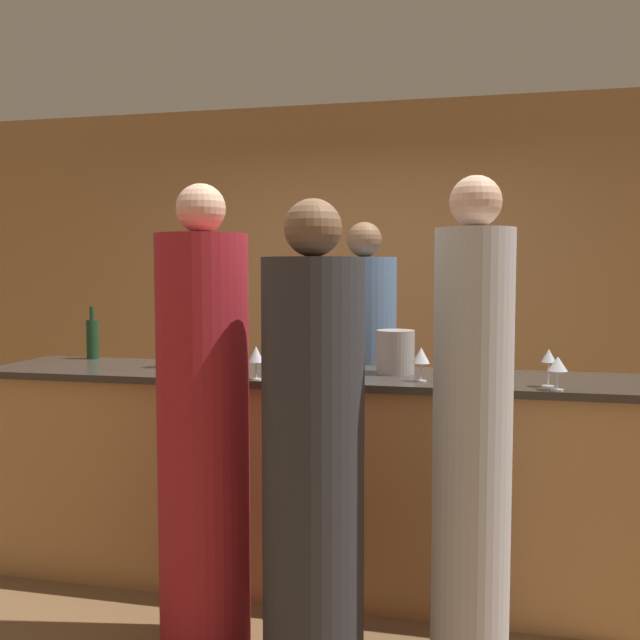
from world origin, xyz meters
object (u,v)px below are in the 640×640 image
object	(u,v)px
bartender	(364,388)
ice_bucket	(396,352)
guest_0	(204,438)
guest_2	(472,445)
wine_bottle_1	(173,346)
wine_bottle_0	(93,338)
guest_1	(313,463)

from	to	relation	value
bartender	ice_bucket	size ratio (longest dim) A/B	8.72
guest_0	guest_2	bearing A→B (deg)	2.34
guest_2	wine_bottle_1	xyz separation A→B (m)	(-1.51, 0.68, 0.27)
bartender	guest_0	bearing A→B (deg)	75.59
guest_0	wine_bottle_0	bearing A→B (deg)	137.72
bartender	guest_0	world-z (taller)	guest_0
guest_0	guest_2	xyz separation A→B (m)	(1.05, 0.04, 0.02)
wine_bottle_0	ice_bucket	world-z (taller)	wine_bottle_0
guest_2	ice_bucket	size ratio (longest dim) A/B	9.02
bartender	wine_bottle_0	world-z (taller)	bartender
ice_bucket	bartender	bearing A→B (deg)	110.28
guest_0	guest_1	world-z (taller)	guest_0
ice_bucket	guest_1	bearing A→B (deg)	-102.61
guest_0	wine_bottle_0	size ratio (longest dim) A/B	6.42
guest_0	ice_bucket	distance (m)	1.06
wine_bottle_0	wine_bottle_1	world-z (taller)	wine_bottle_0
wine_bottle_1	bartender	bearing A→B (deg)	43.39
wine_bottle_0	guest_0	bearing A→B (deg)	-42.28
wine_bottle_0	wine_bottle_1	distance (m)	0.64
guest_1	wine_bottle_1	distance (m)	1.30
guest_1	guest_2	world-z (taller)	guest_2
guest_1	wine_bottle_0	xyz separation A→B (m)	(-1.53, 1.07, 0.33)
guest_1	guest_2	size ratio (longest dim) A/B	0.95
guest_0	guest_2	distance (m)	1.05
wine_bottle_1	guest_1	bearing A→B (deg)	-41.57
bartender	wine_bottle_1	world-z (taller)	bartender
bartender	guest_0	size ratio (longest dim) A/B	0.97
guest_2	wine_bottle_1	size ratio (longest dim) A/B	6.63
guest_2	wine_bottle_0	world-z (taller)	guest_2
bartender	wine_bottle_0	bearing A→B (deg)	21.52
guest_2	ice_bucket	bearing A→B (deg)	117.38
wine_bottle_0	ice_bucket	bearing A→B (deg)	-6.26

